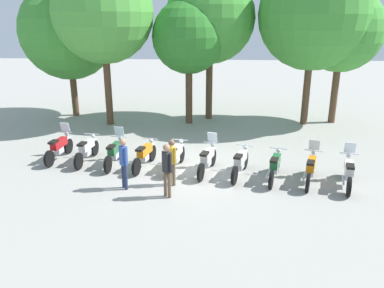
{
  "coord_description": "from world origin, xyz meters",
  "views": [
    {
      "loc": [
        0.95,
        -13.04,
        5.38
      ],
      "look_at": [
        0.0,
        0.5,
        0.9
      ],
      "focal_mm": 35.74,
      "sensor_mm": 36.0,
      "label": 1
    }
  ],
  "objects_px": {
    "tree_1": "(103,13)",
    "tree_5": "(342,31)",
    "motorcycle_7": "(275,166)",
    "motorcycle_1": "(87,150)",
    "motorcycle_4": "(176,156)",
    "motorcycle_9": "(348,172)",
    "motorcycle_0": "(59,147)",
    "person_0": "(172,159)",
    "tree_3": "(210,18)",
    "person_2": "(167,166)",
    "tree_4": "(314,15)",
    "tree_0": "(68,32)",
    "person_1": "(124,160)",
    "motorcycle_3": "(145,155)",
    "tree_2": "(189,37)",
    "motorcycle_2": "(115,152)",
    "motorcycle_5": "(207,159)",
    "motorcycle_8": "(311,168)",
    "motorcycle_6": "(240,162)"
  },
  "relations": [
    {
      "from": "motorcycle_6",
      "to": "motorcycle_4",
      "type": "bearing_deg",
      "value": 95.17
    },
    {
      "from": "motorcycle_0",
      "to": "motorcycle_5",
      "type": "height_order",
      "value": "same"
    },
    {
      "from": "motorcycle_0",
      "to": "person_0",
      "type": "xyz_separation_m",
      "value": [
        4.77,
        -2.12,
        0.41
      ]
    },
    {
      "from": "motorcycle_5",
      "to": "tree_2",
      "type": "relative_size",
      "value": 0.34
    },
    {
      "from": "motorcycle_3",
      "to": "tree_2",
      "type": "bearing_deg",
      "value": 1.59
    },
    {
      "from": "person_2",
      "to": "tree_5",
      "type": "height_order",
      "value": "tree_5"
    },
    {
      "from": "tree_0",
      "to": "tree_1",
      "type": "relative_size",
      "value": 0.89
    },
    {
      "from": "tree_1",
      "to": "motorcycle_4",
      "type": "bearing_deg",
      "value": -55.6
    },
    {
      "from": "motorcycle_6",
      "to": "person_0",
      "type": "height_order",
      "value": "person_0"
    },
    {
      "from": "motorcycle_4",
      "to": "tree_1",
      "type": "bearing_deg",
      "value": 44.92
    },
    {
      "from": "motorcycle_2",
      "to": "motorcycle_7",
      "type": "xyz_separation_m",
      "value": [
        5.92,
        -1.0,
        -0.01
      ]
    },
    {
      "from": "tree_0",
      "to": "motorcycle_2",
      "type": "bearing_deg",
      "value": -60.41
    },
    {
      "from": "motorcycle_3",
      "to": "tree_4",
      "type": "distance_m",
      "value": 11.18
    },
    {
      "from": "motorcycle_4",
      "to": "motorcycle_8",
      "type": "bearing_deg",
      "value": -90.27
    },
    {
      "from": "motorcycle_0",
      "to": "motorcycle_8",
      "type": "distance_m",
      "value": 9.6
    },
    {
      "from": "person_2",
      "to": "tree_0",
      "type": "relative_size",
      "value": 0.24
    },
    {
      "from": "motorcycle_3",
      "to": "person_2",
      "type": "xyz_separation_m",
      "value": [
        1.18,
        -2.45,
        0.53
      ]
    },
    {
      "from": "person_0",
      "to": "tree_3",
      "type": "bearing_deg",
      "value": 32.0
    },
    {
      "from": "motorcycle_9",
      "to": "tree_2",
      "type": "bearing_deg",
      "value": 51.84
    },
    {
      "from": "tree_1",
      "to": "tree_2",
      "type": "bearing_deg",
      "value": 7.49
    },
    {
      "from": "tree_2",
      "to": "motorcycle_1",
      "type": "bearing_deg",
      "value": -119.78
    },
    {
      "from": "motorcycle_3",
      "to": "motorcycle_7",
      "type": "height_order",
      "value": "same"
    },
    {
      "from": "motorcycle_7",
      "to": "tree_5",
      "type": "xyz_separation_m",
      "value": [
        4.14,
        8.06,
        4.27
      ]
    },
    {
      "from": "motorcycle_4",
      "to": "motorcycle_7",
      "type": "bearing_deg",
      "value": -91.39
    },
    {
      "from": "motorcycle_1",
      "to": "tree_4",
      "type": "xyz_separation_m",
      "value": [
        9.66,
        6.38,
        5.04
      ]
    },
    {
      "from": "tree_4",
      "to": "tree_0",
      "type": "bearing_deg",
      "value": 175.38
    },
    {
      "from": "person_0",
      "to": "person_2",
      "type": "relative_size",
      "value": 0.91
    },
    {
      "from": "motorcycle_1",
      "to": "motorcycle_8",
      "type": "distance_m",
      "value": 8.4
    },
    {
      "from": "tree_0",
      "to": "person_2",
      "type": "bearing_deg",
      "value": -56.88
    },
    {
      "from": "tree_3",
      "to": "motorcycle_5",
      "type": "bearing_deg",
      "value": -88.75
    },
    {
      "from": "motorcycle_2",
      "to": "person_1",
      "type": "height_order",
      "value": "person_1"
    },
    {
      "from": "motorcycle_4",
      "to": "tree_3",
      "type": "relative_size",
      "value": 0.28
    },
    {
      "from": "motorcycle_1",
      "to": "tree_1",
      "type": "height_order",
      "value": "tree_1"
    },
    {
      "from": "person_1",
      "to": "tree_3",
      "type": "xyz_separation_m",
      "value": [
        2.5,
        9.58,
        4.36
      ]
    },
    {
      "from": "tree_0",
      "to": "motorcycle_7",
      "type": "bearing_deg",
      "value": -40.17
    },
    {
      "from": "motorcycle_7",
      "to": "motorcycle_1",
      "type": "bearing_deg",
      "value": 95.74
    },
    {
      "from": "tree_0",
      "to": "motorcycle_1",
      "type": "bearing_deg",
      "value": -66.85
    },
    {
      "from": "tree_0",
      "to": "tree_5",
      "type": "xyz_separation_m",
      "value": [
        14.41,
        -0.61,
        0.1
      ]
    },
    {
      "from": "motorcycle_4",
      "to": "tree_3",
      "type": "bearing_deg",
      "value": 3.06
    },
    {
      "from": "tree_1",
      "to": "tree_2",
      "type": "relative_size",
      "value": 1.28
    },
    {
      "from": "person_1",
      "to": "tree_3",
      "type": "relative_size",
      "value": 0.22
    },
    {
      "from": "motorcycle_4",
      "to": "motorcycle_9",
      "type": "height_order",
      "value": "motorcycle_9"
    },
    {
      "from": "tree_1",
      "to": "tree_5",
      "type": "height_order",
      "value": "tree_1"
    },
    {
      "from": "motorcycle_8",
      "to": "motorcycle_9",
      "type": "height_order",
      "value": "same"
    },
    {
      "from": "tree_3",
      "to": "tree_4",
      "type": "bearing_deg",
      "value": -9.43
    },
    {
      "from": "motorcycle_1",
      "to": "motorcycle_9",
      "type": "xyz_separation_m",
      "value": [
        9.47,
        -1.64,
        0.01
      ]
    },
    {
      "from": "person_1",
      "to": "motorcycle_4",
      "type": "bearing_deg",
      "value": 9.85
    },
    {
      "from": "motorcycle_1",
      "to": "tree_5",
      "type": "relative_size",
      "value": 0.32
    },
    {
      "from": "motorcycle_5",
      "to": "motorcycle_7",
      "type": "xyz_separation_m",
      "value": [
        2.36,
        -0.49,
        -0.01
      ]
    },
    {
      "from": "motorcycle_2",
      "to": "tree_2",
      "type": "bearing_deg",
      "value": -15.99
    }
  ]
}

